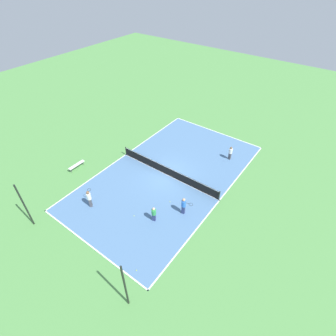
{
  "coord_description": "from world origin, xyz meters",
  "views": [
    {
      "loc": [
        -11.1,
        15.06,
        16.54
      ],
      "look_at": [
        0.0,
        0.0,
        0.9
      ],
      "focal_mm": 28.0,
      "sensor_mm": 36.0,
      "label": 1
    }
  ],
  "objects_px": {
    "player_far_white": "(89,198)",
    "fence_post_back_right": "(25,206)",
    "player_near_white": "(230,152)",
    "tennis_ball_near_net": "(170,202)",
    "tennis_ball_far_baseline": "(136,270)",
    "bench": "(77,165)",
    "tennis_ball_midcourt": "(134,216)",
    "player_near_blue": "(184,205)",
    "tennis_net": "(168,171)",
    "fence_post_back_left": "(125,286)",
    "player_far_green": "(154,213)"
  },
  "relations": [
    {
      "from": "player_far_white",
      "to": "fence_post_back_right",
      "type": "xyz_separation_m",
      "value": [
        2.17,
        3.93,
        1.11
      ]
    },
    {
      "from": "player_near_white",
      "to": "tennis_ball_near_net",
      "type": "height_order",
      "value": "player_near_white"
    },
    {
      "from": "tennis_ball_far_baseline",
      "to": "tennis_ball_near_net",
      "type": "distance_m",
      "value": 6.6
    },
    {
      "from": "bench",
      "to": "tennis_ball_midcourt",
      "type": "distance_m",
      "value": 8.67
    },
    {
      "from": "tennis_ball_near_net",
      "to": "tennis_ball_midcourt",
      "type": "bearing_deg",
      "value": 64.4
    },
    {
      "from": "player_near_blue",
      "to": "tennis_net",
      "type": "bearing_deg",
      "value": 127.78
    },
    {
      "from": "tennis_ball_far_baseline",
      "to": "fence_post_back_left",
      "type": "xyz_separation_m",
      "value": [
        -1.0,
        1.85,
        2.05
      ]
    },
    {
      "from": "fence_post_back_left",
      "to": "fence_post_back_right",
      "type": "distance_m",
      "value": 10.09
    },
    {
      "from": "bench",
      "to": "tennis_ball_near_net",
      "type": "xyz_separation_m",
      "value": [
        -10.0,
        -1.76,
        -0.33
      ]
    },
    {
      "from": "tennis_ball_near_net",
      "to": "fence_post_back_right",
      "type": "distance_m",
      "value": 11.12
    },
    {
      "from": "player_near_white",
      "to": "tennis_ball_near_net",
      "type": "bearing_deg",
      "value": -96.61
    },
    {
      "from": "fence_post_back_left",
      "to": "fence_post_back_right",
      "type": "xyz_separation_m",
      "value": [
        10.09,
        0.0,
        0.0
      ]
    },
    {
      "from": "player_near_blue",
      "to": "fence_post_back_right",
      "type": "relative_size",
      "value": 0.4
    },
    {
      "from": "tennis_ball_near_net",
      "to": "fence_post_back_right",
      "type": "relative_size",
      "value": 0.02
    },
    {
      "from": "player_near_blue",
      "to": "tennis_ball_far_baseline",
      "type": "relative_size",
      "value": 24.63
    },
    {
      "from": "player_far_white",
      "to": "fence_post_back_right",
      "type": "bearing_deg",
      "value": 106.14
    },
    {
      "from": "tennis_net",
      "to": "player_near_white",
      "type": "relative_size",
      "value": 7.29
    },
    {
      "from": "bench",
      "to": "fence_post_back_right",
      "type": "bearing_deg",
      "value": 23.21
    },
    {
      "from": "tennis_ball_near_net",
      "to": "player_far_white",
      "type": "bearing_deg",
      "value": 40.05
    },
    {
      "from": "bench",
      "to": "player_far_white",
      "type": "bearing_deg",
      "value": 63.12
    },
    {
      "from": "tennis_net",
      "to": "tennis_ball_far_baseline",
      "type": "bearing_deg",
      "value": 114.08
    },
    {
      "from": "player_far_white",
      "to": "bench",
      "type": "bearing_deg",
      "value": 18.21
    },
    {
      "from": "player_near_white",
      "to": "tennis_ball_far_baseline",
      "type": "xyz_separation_m",
      "value": [
        -0.47,
        14.79,
        -0.81
      ]
    },
    {
      "from": "tennis_ball_midcourt",
      "to": "bench",
      "type": "bearing_deg",
      "value": -8.0
    },
    {
      "from": "player_far_white",
      "to": "fence_post_back_left",
      "type": "relative_size",
      "value": 0.4
    },
    {
      "from": "bench",
      "to": "fence_post_back_left",
      "type": "distance_m",
      "value": 14.47
    },
    {
      "from": "tennis_net",
      "to": "player_far_green",
      "type": "height_order",
      "value": "player_far_green"
    },
    {
      "from": "tennis_net",
      "to": "player_far_white",
      "type": "distance_m",
      "value": 7.54
    },
    {
      "from": "player_far_white",
      "to": "player_far_green",
      "type": "distance_m",
      "value": 5.55
    },
    {
      "from": "player_near_blue",
      "to": "tennis_ball_midcourt",
      "type": "relative_size",
      "value": 24.63
    },
    {
      "from": "player_far_green",
      "to": "player_near_blue",
      "type": "xyz_separation_m",
      "value": [
        -1.45,
        -1.98,
        0.16
      ]
    },
    {
      "from": "tennis_ball_far_baseline",
      "to": "fence_post_back_left",
      "type": "height_order",
      "value": "fence_post_back_left"
    },
    {
      "from": "player_far_white",
      "to": "tennis_ball_far_baseline",
      "type": "bearing_deg",
      "value": -151.69
    },
    {
      "from": "player_near_white",
      "to": "player_far_green",
      "type": "relative_size",
      "value": 1.04
    },
    {
      "from": "player_near_white",
      "to": "fence_post_back_right",
      "type": "xyz_separation_m",
      "value": [
        8.62,
        16.64,
        1.25
      ]
    },
    {
      "from": "player_near_white",
      "to": "player_far_white",
      "type": "xyz_separation_m",
      "value": [
        6.44,
        12.71,
        0.14
      ]
    },
    {
      "from": "tennis_net",
      "to": "player_far_green",
      "type": "xyz_separation_m",
      "value": [
        -2.32,
        5.01,
        0.3
      ]
    },
    {
      "from": "tennis_net",
      "to": "player_near_blue",
      "type": "xyz_separation_m",
      "value": [
        -3.78,
        3.02,
        0.46
      ]
    },
    {
      "from": "player_far_green",
      "to": "player_near_blue",
      "type": "height_order",
      "value": "player_near_blue"
    },
    {
      "from": "player_near_blue",
      "to": "tennis_ball_midcourt",
      "type": "distance_m",
      "value": 4.1
    },
    {
      "from": "player_far_white",
      "to": "fence_post_back_right",
      "type": "distance_m",
      "value": 4.63
    },
    {
      "from": "player_near_white",
      "to": "tennis_ball_midcourt",
      "type": "xyz_separation_m",
      "value": [
        2.8,
        11.41,
        -0.81
      ]
    },
    {
      "from": "player_near_blue",
      "to": "player_near_white",
      "type": "bearing_deg",
      "value": 77.79
    },
    {
      "from": "player_near_white",
      "to": "player_near_blue",
      "type": "bearing_deg",
      "value": -86.03
    },
    {
      "from": "tennis_ball_near_net",
      "to": "bench",
      "type": "bearing_deg",
      "value": 9.97
    },
    {
      "from": "tennis_ball_midcourt",
      "to": "fence_post_back_right",
      "type": "bearing_deg",
      "value": 41.93
    },
    {
      "from": "tennis_net",
      "to": "fence_post_back_left",
      "type": "relative_size",
      "value": 2.58
    },
    {
      "from": "tennis_ball_far_baseline",
      "to": "tennis_ball_near_net",
      "type": "height_order",
      "value": "same"
    },
    {
      "from": "player_far_white",
      "to": "fence_post_back_right",
      "type": "height_order",
      "value": "fence_post_back_right"
    },
    {
      "from": "bench",
      "to": "tennis_ball_midcourt",
      "type": "relative_size",
      "value": 25.72
    }
  ]
}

